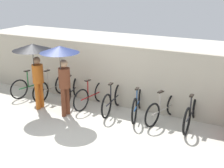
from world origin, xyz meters
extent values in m
plane|color=beige|center=(0.00, 0.00, 0.00)|extent=(30.00, 30.00, 0.00)
cube|color=#B2A893|center=(0.00, 2.20, 0.93)|extent=(14.43, 0.12, 1.86)
torus|color=black|center=(-2.51, 2.26, 0.32)|extent=(0.20, 0.64, 0.65)
torus|color=black|center=(-2.77, 1.22, 0.32)|extent=(0.20, 0.64, 0.65)
cylinder|color=#19662D|center=(-2.64, 1.74, 0.32)|extent=(0.29, 1.05, 0.04)
cylinder|color=#19662D|center=(-2.68, 1.56, 0.59)|extent=(0.04, 0.04, 0.53)
cube|color=black|center=(-2.68, 1.56, 0.87)|extent=(0.14, 0.22, 0.03)
cylinder|color=#19662D|center=(-2.51, 2.26, 0.64)|extent=(0.04, 0.04, 0.64)
cylinder|color=#19662D|center=(-2.51, 2.26, 0.96)|extent=(0.43, 0.13, 0.03)
torus|color=black|center=(-1.83, 2.27, 0.34)|extent=(0.12, 0.68, 0.68)
torus|color=black|center=(-1.93, 1.28, 0.34)|extent=(0.12, 0.68, 0.68)
cylinder|color=#A59E93|center=(-1.88, 1.78, 0.34)|extent=(0.14, 0.99, 0.04)
cylinder|color=#A59E93|center=(-1.90, 1.60, 0.65)|extent=(0.04, 0.04, 0.61)
cube|color=black|center=(-1.90, 1.60, 0.97)|extent=(0.11, 0.21, 0.03)
cylinder|color=#A59E93|center=(-1.83, 2.27, 0.65)|extent=(0.04, 0.04, 0.61)
cylinder|color=#A59E93|center=(-1.83, 2.27, 0.96)|extent=(0.44, 0.07, 0.03)
torus|color=black|center=(-1.24, 2.29, 0.35)|extent=(0.22, 0.70, 0.70)
torus|color=black|center=(-1.02, 1.35, 0.35)|extent=(0.22, 0.70, 0.70)
cylinder|color=black|center=(-1.13, 1.82, 0.35)|extent=(0.26, 0.94, 0.04)
cylinder|color=black|center=(-1.09, 1.66, 0.61)|extent=(0.04, 0.04, 0.52)
cube|color=black|center=(-1.09, 1.66, 0.89)|extent=(0.14, 0.22, 0.03)
cylinder|color=black|center=(-1.24, 2.29, 0.66)|extent=(0.04, 0.04, 0.62)
cylinder|color=black|center=(-1.24, 2.29, 0.97)|extent=(0.43, 0.13, 0.03)
torus|color=black|center=(-0.31, 2.25, 0.34)|extent=(0.14, 0.68, 0.68)
torus|color=black|center=(-0.45, 1.29, 0.34)|extent=(0.14, 0.68, 0.68)
cylinder|color=maroon|center=(-0.38, 1.77, 0.34)|extent=(0.17, 0.96, 0.04)
cylinder|color=maroon|center=(-0.40, 1.60, 0.60)|extent=(0.04, 0.04, 0.51)
cube|color=black|center=(-0.40, 1.60, 0.87)|extent=(0.12, 0.21, 0.03)
cylinder|color=maroon|center=(-0.31, 2.25, 0.67)|extent=(0.04, 0.04, 0.67)
cylinder|color=maroon|center=(-0.31, 2.25, 1.00)|extent=(0.44, 0.09, 0.03)
torus|color=black|center=(0.32, 2.21, 0.35)|extent=(0.13, 0.70, 0.70)
torus|color=black|center=(0.43, 1.22, 0.35)|extent=(0.13, 0.70, 0.70)
cylinder|color=black|center=(0.38, 1.72, 0.35)|extent=(0.15, 1.00, 0.04)
cylinder|color=black|center=(0.40, 1.54, 0.62)|extent=(0.04, 0.04, 0.53)
cube|color=black|center=(0.40, 1.54, 0.90)|extent=(0.11, 0.21, 0.03)
cylinder|color=black|center=(0.32, 2.21, 0.69)|extent=(0.04, 0.04, 0.68)
cylinder|color=black|center=(0.32, 2.21, 1.03)|extent=(0.44, 0.08, 0.03)
torus|color=black|center=(1.00, 2.31, 0.36)|extent=(0.22, 0.70, 0.71)
torus|color=black|center=(1.26, 1.25, 0.36)|extent=(0.22, 0.70, 0.71)
cylinder|color=#19478C|center=(1.13, 1.78, 0.36)|extent=(0.29, 1.07, 0.04)
cylinder|color=#19478C|center=(1.18, 1.59, 0.60)|extent=(0.04, 0.04, 0.49)
cube|color=black|center=(1.18, 1.59, 0.86)|extent=(0.13, 0.22, 0.03)
cylinder|color=#19478C|center=(1.00, 2.31, 0.70)|extent=(0.04, 0.04, 0.69)
cylinder|color=#19478C|center=(1.00, 2.31, 1.04)|extent=(0.43, 0.13, 0.03)
torus|color=black|center=(2.01, 2.27, 0.33)|extent=(0.21, 0.66, 0.66)
torus|color=black|center=(1.76, 1.27, 0.33)|extent=(0.21, 0.66, 0.66)
cylinder|color=#A59E93|center=(1.88, 1.77, 0.33)|extent=(0.29, 1.02, 0.04)
cylinder|color=#A59E93|center=(1.84, 1.59, 0.60)|extent=(0.04, 0.04, 0.54)
cube|color=black|center=(1.84, 1.59, 0.88)|extent=(0.14, 0.22, 0.03)
cylinder|color=#A59E93|center=(2.01, 2.27, 0.66)|extent=(0.04, 0.04, 0.65)
cylinder|color=#A59E93|center=(2.01, 2.27, 0.98)|extent=(0.43, 0.13, 0.03)
torus|color=black|center=(2.62, 2.35, 0.36)|extent=(0.08, 0.71, 0.71)
torus|color=black|center=(2.65, 1.26, 0.36)|extent=(0.08, 0.71, 0.71)
cylinder|color=black|center=(2.64, 1.81, 0.36)|extent=(0.07, 1.09, 0.04)
cylinder|color=black|center=(2.64, 1.62, 0.62)|extent=(0.04, 0.04, 0.54)
cube|color=black|center=(2.64, 1.62, 0.91)|extent=(0.10, 0.20, 0.03)
cylinder|color=black|center=(2.62, 2.35, 0.68)|extent=(0.04, 0.04, 0.65)
cylinder|color=black|center=(2.62, 2.35, 1.01)|extent=(0.44, 0.04, 0.03)
cylinder|color=#B25619|center=(-1.67, 1.01, 0.40)|extent=(0.13, 0.13, 0.80)
cylinder|color=#B25619|center=(-1.67, 0.83, 0.40)|extent=(0.13, 0.13, 0.80)
cylinder|color=#B25619|center=(-1.67, 0.92, 1.07)|extent=(0.32, 0.32, 0.54)
sphere|color=#997051|center=(-1.67, 0.92, 1.47)|extent=(0.21, 0.21, 0.21)
cylinder|color=#332D28|center=(-1.67, 0.78, 1.45)|extent=(0.02, 0.02, 0.69)
cone|color=black|center=(-1.67, 0.78, 1.88)|extent=(1.11, 1.11, 0.18)
cylinder|color=brown|center=(-0.68, 0.94, 0.41)|extent=(0.13, 0.13, 0.82)
cylinder|color=brown|center=(-0.68, 0.76, 0.41)|extent=(0.13, 0.13, 0.82)
cylinder|color=brown|center=(-0.68, 0.85, 1.10)|extent=(0.32, 0.32, 0.56)
sphere|color=tan|center=(-0.68, 0.85, 1.51)|extent=(0.21, 0.21, 0.21)
cylinder|color=#332D28|center=(-0.68, 0.71, 1.49)|extent=(0.02, 0.02, 0.70)
cone|color=#19234C|center=(-0.68, 0.71, 1.93)|extent=(1.05, 1.05, 0.18)
camera|label=1|loc=(4.26, -5.77, 3.62)|focal=50.00mm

